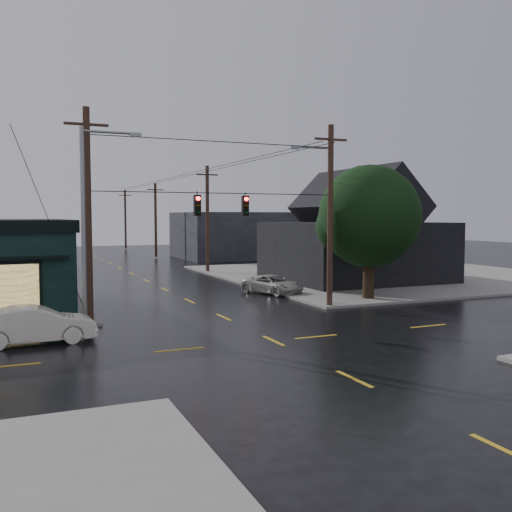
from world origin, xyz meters
name	(u,v)px	position (x,y,z in m)	size (l,w,h in m)	color
ground_plane	(274,341)	(0.00, 0.00, 0.00)	(160.00, 160.00, 0.00)	black
sidewalk_ne	(384,274)	(20.00, 20.00, 0.07)	(28.00, 28.00, 0.15)	slate
ne_building	(355,225)	(15.00, 17.00, 4.47)	(12.60, 11.60, 8.75)	black
corner_tree	(369,216)	(10.13, 8.00, 5.12)	(6.21, 6.21, 8.09)	black
utility_pole_nw	(90,325)	(-6.50, 6.50, 0.00)	(2.00, 0.32, 10.15)	black
utility_pole_ne	(329,308)	(6.50, 6.50, 0.00)	(2.00, 0.32, 10.15)	black
utility_pole_far_a	(208,273)	(6.50, 28.00, 0.00)	(2.00, 0.32, 9.65)	black
utility_pole_far_b	(156,258)	(6.50, 48.00, 0.00)	(2.00, 0.32, 9.15)	black
utility_pole_far_c	(126,249)	(6.50, 68.00, 0.00)	(2.00, 0.32, 9.15)	black
span_signal_assembly	(222,205)	(0.10, 6.50, 5.70)	(13.00, 0.48, 1.23)	black
streetlight_nw	(86,328)	(-6.80, 5.80, 0.00)	(5.40, 0.30, 9.15)	gray
streetlight_ne	(331,305)	(7.00, 7.20, 0.00)	(5.40, 0.30, 9.15)	gray
bg_building_east	(237,235)	(16.00, 45.00, 2.80)	(14.00, 12.00, 5.60)	black
sedan_cream	(36,325)	(-9.02, 3.29, 0.77)	(1.63, 4.66, 1.54)	silver
suv_silver	(273,284)	(6.00, 12.97, 0.62)	(2.05, 4.45, 1.24)	#B1ACA3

